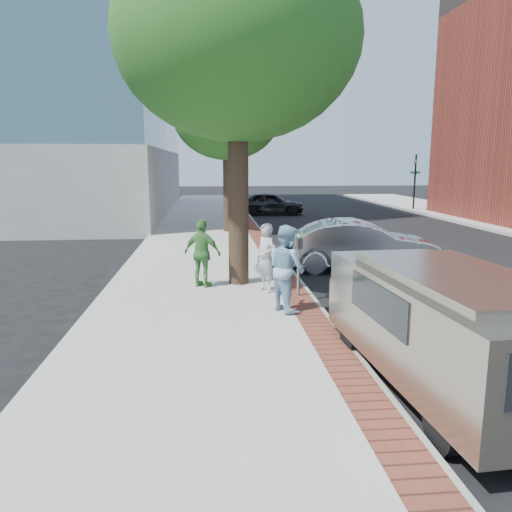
{
  "coord_description": "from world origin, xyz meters",
  "views": [
    {
      "loc": [
        -1.34,
        -10.82,
        3.25
      ],
      "look_at": [
        -0.32,
        0.05,
        1.2
      ],
      "focal_mm": 35.0,
      "sensor_mm": 36.0,
      "label": 1
    }
  ],
  "objects": [
    {
      "name": "sidewalk",
      "position": [
        -1.5,
        8.0,
        0.07
      ],
      "size": [
        5.0,
        60.0,
        0.15
      ],
      "primitive_type": "cube",
      "color": "#9E9991",
      "rests_on": "ground"
    },
    {
      "name": "tree_far",
      "position": [
        -0.5,
        12.0,
        5.3
      ],
      "size": [
        4.8,
        4.8,
        7.14
      ],
      "color": "black",
      "rests_on": "sidewalk"
    },
    {
      "name": "parking_meter",
      "position": [
        0.72,
        0.43,
        1.21
      ],
      "size": [
        0.12,
        0.32,
        1.47
      ],
      "color": "gray",
      "rests_on": "sidewalk"
    },
    {
      "name": "tree_near",
      "position": [
        -0.6,
        1.9,
        6.17
      ],
      "size": [
        6.0,
        6.0,
        8.51
      ],
      "color": "black",
      "rests_on": "sidewalk"
    },
    {
      "name": "person_officer",
      "position": [
        0.26,
        -0.67,
        1.07
      ],
      "size": [
        1.0,
        1.1,
        1.83
      ],
      "primitive_type": "imported",
      "rotation": [
        0.0,
        0.0,
        2.0
      ],
      "color": "#84B2CC",
      "rests_on": "sidewalk"
    },
    {
      "name": "signal_near",
      "position": [
        0.9,
        22.0,
        2.25
      ],
      "size": [
        0.7,
        0.15,
        3.8
      ],
      "color": "black",
      "rests_on": "ground"
    },
    {
      "name": "person_gray",
      "position": [
        -0.01,
        0.92,
        0.99
      ],
      "size": [
        0.65,
        0.73,
        1.68
      ],
      "primitive_type": "imported",
      "rotation": [
        0.0,
        0.0,
        -1.05
      ],
      "color": "#B1B1B6",
      "rests_on": "sidewalk"
    },
    {
      "name": "signal_far",
      "position": [
        12.5,
        22.0,
        2.25
      ],
      "size": [
        0.7,
        0.15,
        3.8
      ],
      "color": "black",
      "rests_on": "ground"
    },
    {
      "name": "person_green",
      "position": [
        -1.53,
        1.57,
        1.01
      ],
      "size": [
        1.08,
        0.84,
        1.72
      ],
      "primitive_type": "imported",
      "rotation": [
        0.0,
        0.0,
        2.65
      ],
      "color": "#488B3F",
      "rests_on": "sidewalk"
    },
    {
      "name": "office_base",
      "position": [
        -13.0,
        22.0,
        2.0
      ],
      "size": [
        18.2,
        22.2,
        4.0
      ],
      "primitive_type": "cube",
      "color": "gray",
      "rests_on": "ground"
    },
    {
      "name": "office_tower",
      "position": [
        -13.0,
        22.0,
        12.0
      ],
      "size": [
        18.0,
        22.0,
        24.0
      ],
      "primitive_type": "cube",
      "color": "slate",
      "rests_on": "ground"
    },
    {
      "name": "curb",
      "position": [
        1.05,
        8.0,
        0.07
      ],
      "size": [
        0.1,
        60.0,
        0.15
      ],
      "primitive_type": "cube",
      "color": "gray",
      "rests_on": "ground"
    },
    {
      "name": "brick_strip",
      "position": [
        0.7,
        8.0,
        0.15
      ],
      "size": [
        0.6,
        60.0,
        0.01
      ],
      "primitive_type": "cube",
      "color": "brown",
      "rests_on": "sidewalk"
    },
    {
      "name": "van",
      "position": [
        1.96,
        -4.13,
        0.99
      ],
      "size": [
        2.17,
        5.0,
        1.8
      ],
      "rotation": [
        0.0,
        0.0,
        0.06
      ],
      "color": "gray",
      "rests_on": "ground"
    },
    {
      "name": "ground",
      "position": [
        0.0,
        0.0,
        0.0
      ],
      "size": [
        120.0,
        120.0,
        0.0
      ],
      "primitive_type": "plane",
      "color": "black",
      "rests_on": "ground"
    },
    {
      "name": "sedan_silver",
      "position": [
        3.2,
        3.78,
        0.77
      ],
      "size": [
        4.83,
        2.21,
        1.54
      ],
      "primitive_type": "imported",
      "rotation": [
        0.0,
        0.0,
        1.44
      ],
      "color": "silver",
      "rests_on": "ground"
    },
    {
      "name": "bg_car",
      "position": [
        2.51,
        20.59,
        0.72
      ],
      "size": [
        4.35,
        2.04,
        1.44
      ],
      "primitive_type": "imported",
      "rotation": [
        0.0,
        0.0,
        1.49
      ],
      "color": "black",
      "rests_on": "ground"
    }
  ]
}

